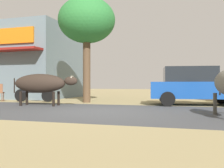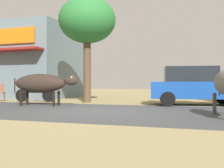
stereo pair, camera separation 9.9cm
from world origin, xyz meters
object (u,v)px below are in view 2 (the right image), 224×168
cow_near_brown (41,84)px  parked_hatchback_car (194,86)px  cafe_chair_near_tree (0,92)px  roadside_tree (87,21)px  parked_motorcycle (36,92)px

cow_near_brown → parked_hatchback_car: bearing=20.2°
cafe_chair_near_tree → parked_hatchback_car: bearing=2.9°
parked_hatchback_car → cafe_chair_near_tree: (-9.79, -0.49, -0.33)m
roadside_tree → cafe_chair_near_tree: (-4.73, -0.60, -3.50)m
roadside_tree → parked_hatchback_car: (5.06, -0.11, -3.17)m
roadside_tree → cafe_chair_near_tree: roadside_tree is taller
parked_hatchback_car → parked_motorcycle: parked_hatchback_car is taller
parked_hatchback_car → cow_near_brown: (-6.15, -2.26, 0.09)m
roadside_tree → parked_hatchback_car: 5.97m
roadside_tree → cafe_chair_near_tree: bearing=-172.8°
parked_hatchback_car → cow_near_brown: parked_hatchback_car is taller
cow_near_brown → roadside_tree: bearing=65.4°
parked_motorcycle → roadside_tree: bearing=6.9°
parked_hatchback_car → parked_motorcycle: size_ratio=2.00×
cow_near_brown → cafe_chair_near_tree: 4.08m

